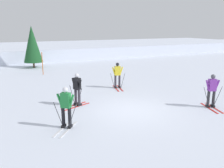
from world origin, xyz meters
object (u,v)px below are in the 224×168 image
skier_black (77,89)px  trail_marker_pole (42,64)px  skier_green (66,106)px  skier_purple (212,90)px  skier_yellow (117,75)px  conifer_far_left (32,44)px

skier_black → trail_marker_pole: (-0.11, 9.20, 0.05)m
skier_black → skier_green: 2.81m
skier_purple → skier_green: 7.29m
skier_black → skier_purple: same height
skier_black → trail_marker_pole: trail_marker_pole is taller
skier_purple → skier_yellow: size_ratio=1.00×
skier_purple → trail_marker_pole: trail_marker_pole is taller
skier_purple → trail_marker_pole: (-6.10, 12.44, 0.04)m
trail_marker_pole → conifer_far_left: (-0.16, 4.11, 1.38)m
skier_green → trail_marker_pole: size_ratio=0.89×
trail_marker_pole → conifer_far_left: 4.34m
skier_black → skier_yellow: (3.54, 2.34, 0.00)m
skier_black → skier_yellow: size_ratio=1.00×
skier_yellow → skier_green: 6.83m
skier_black → conifer_far_left: bearing=91.2°
skier_purple → skier_green: same height
skier_black → trail_marker_pole: 9.21m
conifer_far_left → skier_green: bearing=-93.6°
skier_black → skier_green: size_ratio=1.00×
skier_black → skier_yellow: same height
skier_black → skier_purple: size_ratio=1.00×
skier_yellow → skier_purple: bearing=-66.3°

